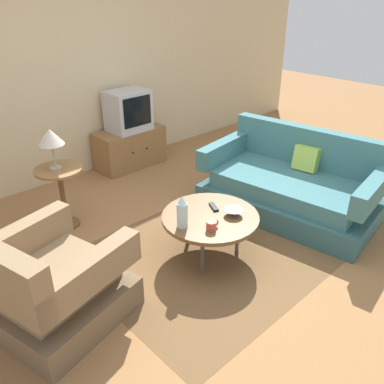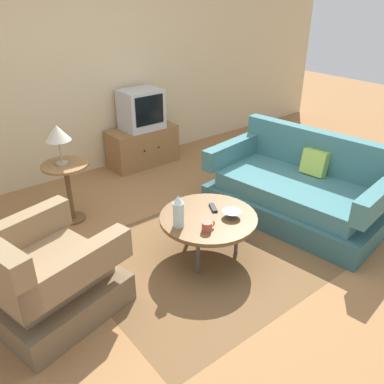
{
  "view_description": "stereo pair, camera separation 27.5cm",
  "coord_description": "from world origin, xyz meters",
  "px_view_note": "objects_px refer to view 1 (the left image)",
  "views": [
    {
      "loc": [
        -2.13,
        -2.18,
        2.23
      ],
      "look_at": [
        0.09,
        0.16,
        0.55
      ],
      "focal_mm": 37.72,
      "sensor_mm": 36.0,
      "label": 1
    },
    {
      "loc": [
        -1.92,
        -2.36,
        2.23
      ],
      "look_at": [
        0.09,
        0.16,
        0.55
      ],
      "focal_mm": 37.72,
      "sensor_mm": 36.0,
      "label": 2
    }
  ],
  "objects_px": {
    "vase": "(182,212)",
    "coffee_table": "(210,218)",
    "armchair": "(51,287)",
    "bowl": "(233,212)",
    "mug": "(212,225)",
    "couch": "(292,187)",
    "tv_stand": "(130,148)",
    "television": "(128,111)",
    "tv_remote_dark": "(214,207)",
    "table_lamp": "(50,138)",
    "side_table": "(61,185)"
  },
  "relations": [
    {
      "from": "vase",
      "to": "coffee_table",
      "type": "bearing_deg",
      "value": -6.52
    },
    {
      "from": "armchair",
      "to": "bowl",
      "type": "distance_m",
      "value": 1.6
    },
    {
      "from": "mug",
      "to": "vase",
      "type": "bearing_deg",
      "value": 125.7
    },
    {
      "from": "armchair",
      "to": "couch",
      "type": "height_order",
      "value": "couch"
    },
    {
      "from": "tv_stand",
      "to": "television",
      "type": "bearing_deg",
      "value": -90.0
    },
    {
      "from": "vase",
      "to": "tv_remote_dark",
      "type": "distance_m",
      "value": 0.44
    },
    {
      "from": "armchair",
      "to": "television",
      "type": "relative_size",
      "value": 2.09
    },
    {
      "from": "table_lamp",
      "to": "tv_remote_dark",
      "type": "height_order",
      "value": "table_lamp"
    },
    {
      "from": "armchair",
      "to": "tv_remote_dark",
      "type": "distance_m",
      "value": 1.53
    },
    {
      "from": "coffee_table",
      "to": "mug",
      "type": "relative_size",
      "value": 6.67
    },
    {
      "from": "coffee_table",
      "to": "side_table",
      "type": "bearing_deg",
      "value": 117.04
    },
    {
      "from": "couch",
      "to": "mug",
      "type": "distance_m",
      "value": 1.4
    },
    {
      "from": "armchair",
      "to": "table_lamp",
      "type": "height_order",
      "value": "table_lamp"
    },
    {
      "from": "television",
      "to": "tv_stand",
      "type": "bearing_deg",
      "value": 90.0
    },
    {
      "from": "tv_remote_dark",
      "to": "tv_stand",
      "type": "bearing_deg",
      "value": 11.3
    },
    {
      "from": "coffee_table",
      "to": "vase",
      "type": "bearing_deg",
      "value": 173.48
    },
    {
      "from": "vase",
      "to": "bowl",
      "type": "bearing_deg",
      "value": -20.4
    },
    {
      "from": "tv_stand",
      "to": "tv_remote_dark",
      "type": "bearing_deg",
      "value": -105.17
    },
    {
      "from": "tv_stand",
      "to": "mug",
      "type": "bearing_deg",
      "value": -109.85
    },
    {
      "from": "armchair",
      "to": "couch",
      "type": "distance_m",
      "value": 2.64
    },
    {
      "from": "couch",
      "to": "tv_remote_dark",
      "type": "height_order",
      "value": "couch"
    },
    {
      "from": "armchair",
      "to": "mug",
      "type": "xyz_separation_m",
      "value": [
        1.24,
        -0.39,
        0.16
      ]
    },
    {
      "from": "armchair",
      "to": "tv_stand",
      "type": "bearing_deg",
      "value": 119.47
    },
    {
      "from": "tv_stand",
      "to": "side_table",
      "type": "bearing_deg",
      "value": -149.98
    },
    {
      "from": "side_table",
      "to": "bowl",
      "type": "xyz_separation_m",
      "value": [
        0.85,
        -1.5,
        -0.01
      ]
    },
    {
      "from": "tv_remote_dark",
      "to": "vase",
      "type": "bearing_deg",
      "value": 121.86
    },
    {
      "from": "couch",
      "to": "vase",
      "type": "xyz_separation_m",
      "value": [
        -1.53,
        0.06,
        0.28
      ]
    },
    {
      "from": "coffee_table",
      "to": "side_table",
      "type": "relative_size",
      "value": 1.34
    },
    {
      "from": "couch",
      "to": "tv_stand",
      "type": "xyz_separation_m",
      "value": [
        -0.54,
        2.2,
        -0.03
      ]
    },
    {
      "from": "tv_stand",
      "to": "tv_remote_dark",
      "type": "relative_size",
      "value": 5.93
    },
    {
      "from": "coffee_table",
      "to": "tv_stand",
      "type": "relative_size",
      "value": 0.93
    },
    {
      "from": "mug",
      "to": "tv_remote_dark",
      "type": "distance_m",
      "value": 0.37
    },
    {
      "from": "television",
      "to": "table_lamp",
      "type": "xyz_separation_m",
      "value": [
        -1.41,
        -0.78,
        0.18
      ]
    },
    {
      "from": "armchair",
      "to": "vase",
      "type": "distance_m",
      "value": 1.14
    },
    {
      "from": "armchair",
      "to": "bowl",
      "type": "xyz_separation_m",
      "value": [
        1.55,
        -0.35,
        0.15
      ]
    },
    {
      "from": "table_lamp",
      "to": "armchair",
      "type": "bearing_deg",
      "value": -120.3
    },
    {
      "from": "tv_stand",
      "to": "couch",
      "type": "bearing_deg",
      "value": -76.25
    },
    {
      "from": "couch",
      "to": "bowl",
      "type": "xyz_separation_m",
      "value": [
        -1.08,
        -0.11,
        0.17
      ]
    },
    {
      "from": "coffee_table",
      "to": "television",
      "type": "relative_size",
      "value": 1.67
    },
    {
      "from": "vase",
      "to": "couch",
      "type": "bearing_deg",
      "value": -2.25
    },
    {
      "from": "tv_remote_dark",
      "to": "table_lamp",
      "type": "bearing_deg",
      "value": 59.24
    },
    {
      "from": "side_table",
      "to": "television",
      "type": "relative_size",
      "value": 1.24
    },
    {
      "from": "armchair",
      "to": "tv_remote_dark",
      "type": "relative_size",
      "value": 6.95
    },
    {
      "from": "couch",
      "to": "table_lamp",
      "type": "xyz_separation_m",
      "value": [
        -1.95,
        1.4,
        0.67
      ]
    },
    {
      "from": "side_table",
      "to": "television",
      "type": "height_order",
      "value": "television"
    },
    {
      "from": "couch",
      "to": "tv_stand",
      "type": "distance_m",
      "value": 2.26
    },
    {
      "from": "table_lamp",
      "to": "tv_stand",
      "type": "bearing_deg",
      "value": 29.41
    },
    {
      "from": "tv_remote_dark",
      "to": "armchair",
      "type": "bearing_deg",
      "value": 110.93
    },
    {
      "from": "bowl",
      "to": "tv_remote_dark",
      "type": "bearing_deg",
      "value": 98.76
    },
    {
      "from": "armchair",
      "to": "television",
      "type": "xyz_separation_m",
      "value": [
        2.09,
        1.94,
        0.47
      ]
    }
  ]
}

